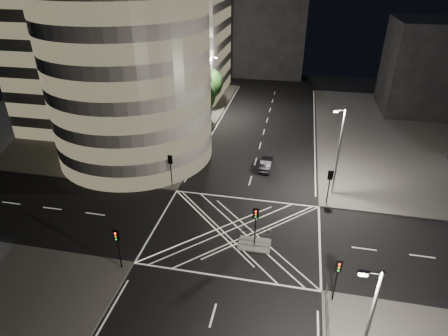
% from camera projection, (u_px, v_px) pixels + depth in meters
% --- Properties ---
extents(ground, '(120.00, 120.00, 0.00)m').
position_uv_depth(ground, '(236.00, 232.00, 36.55)').
color(ground, black).
rests_on(ground, ground).
extents(sidewalk_far_left, '(42.00, 42.00, 0.15)m').
position_uv_depth(sidewalk_far_left, '(98.00, 114.00, 64.73)').
color(sidewalk_far_left, '#4E4C49').
rests_on(sidewalk_far_left, ground).
extents(central_island, '(3.00, 2.00, 0.15)m').
position_uv_depth(central_island, '(254.00, 244.00, 34.88)').
color(central_island, slate).
rests_on(central_island, ground).
extents(office_tower_curved, '(30.00, 29.00, 27.20)m').
position_uv_depth(office_tower_curved, '(109.00, 51.00, 50.10)').
color(office_tower_curved, gray).
rests_on(office_tower_curved, sidewalk_far_left).
extents(office_block_rear, '(24.00, 16.00, 22.00)m').
position_uv_depth(office_block_rear, '(161.00, 34.00, 70.98)').
color(office_block_rear, gray).
rests_on(office_block_rear, sidewalk_far_left).
extents(building_right_far, '(14.00, 12.00, 15.00)m').
position_uv_depth(building_right_far, '(431.00, 67.00, 62.55)').
color(building_right_far, black).
rests_on(building_right_far, sidewalk_far_right).
extents(building_far_end, '(18.00, 8.00, 18.00)m').
position_uv_depth(building_far_end, '(264.00, 34.00, 82.57)').
color(building_far_end, black).
rests_on(building_far_end, ground).
extents(tree_a, '(3.96, 3.96, 6.27)m').
position_uv_depth(tree_a, '(162.00, 146.00, 44.10)').
color(tree_a, black).
rests_on(tree_a, sidewalk_far_left).
extents(tree_b, '(5.15, 5.15, 7.65)m').
position_uv_depth(tree_b, '(177.00, 122.00, 48.90)').
color(tree_b, black).
rests_on(tree_b, sidewalk_far_left).
extents(tree_c, '(4.41, 4.41, 6.68)m').
position_uv_depth(tree_c, '(190.00, 110.00, 54.30)').
color(tree_c, black).
rests_on(tree_c, sidewalk_far_left).
extents(tree_d, '(4.77, 4.77, 7.20)m').
position_uv_depth(tree_d, '(201.00, 95.00, 59.29)').
color(tree_d, black).
rests_on(tree_d, sidewalk_far_left).
extents(tree_e, '(4.57, 4.57, 7.29)m').
position_uv_depth(tree_e, '(210.00, 83.00, 64.33)').
color(tree_e, black).
rests_on(tree_e, sidewalk_far_left).
extents(traffic_signal_fl, '(0.55, 0.22, 4.00)m').
position_uv_depth(traffic_signal_fl, '(171.00, 165.00, 42.50)').
color(traffic_signal_fl, black).
rests_on(traffic_signal_fl, sidewalk_far_left).
extents(traffic_signal_nl, '(0.55, 0.22, 4.00)m').
position_uv_depth(traffic_signal_nl, '(117.00, 242.00, 30.85)').
color(traffic_signal_nl, black).
rests_on(traffic_signal_nl, sidewalk_near_left).
extents(traffic_signal_fr, '(0.55, 0.22, 4.00)m').
position_uv_depth(traffic_signal_fr, '(330.00, 181.00, 39.42)').
color(traffic_signal_fr, black).
rests_on(traffic_signal_fr, sidewalk_far_right).
extents(traffic_signal_nr, '(0.55, 0.22, 4.00)m').
position_uv_depth(traffic_signal_nr, '(337.00, 273.00, 27.77)').
color(traffic_signal_nr, black).
rests_on(traffic_signal_nr, sidewalk_near_right).
extents(traffic_signal_island, '(0.55, 0.22, 4.00)m').
position_uv_depth(traffic_signal_island, '(256.00, 220.00, 33.50)').
color(traffic_signal_island, black).
rests_on(traffic_signal_island, central_island).
extents(street_lamp_left_near, '(1.25, 0.25, 10.00)m').
position_uv_depth(street_lamp_left_near, '(178.00, 126.00, 45.80)').
color(street_lamp_left_near, slate).
rests_on(street_lamp_left_near, sidewalk_far_left).
extents(street_lamp_left_far, '(1.25, 0.25, 10.00)m').
position_uv_depth(street_lamp_left_far, '(211.00, 84.00, 61.22)').
color(street_lamp_left_far, slate).
rests_on(street_lamp_left_far, sidewalk_far_left).
extents(street_lamp_right_far, '(1.25, 0.25, 10.00)m').
position_uv_depth(street_lamp_right_far, '(338.00, 150.00, 39.92)').
color(street_lamp_right_far, slate).
rests_on(street_lamp_right_far, sidewalk_far_right).
extents(street_lamp_right_near, '(1.25, 0.25, 10.00)m').
position_uv_depth(street_lamp_right_near, '(365.00, 335.00, 20.21)').
color(street_lamp_right_near, slate).
rests_on(street_lamp_right_near, sidewalk_near_right).
extents(railing_island_south, '(2.80, 0.06, 1.10)m').
position_uv_depth(railing_island_south, '(253.00, 245.00, 33.80)').
color(railing_island_south, slate).
rests_on(railing_island_south, central_island).
extents(railing_island_north, '(2.80, 0.06, 1.10)m').
position_uv_depth(railing_island_north, '(256.00, 233.00, 35.35)').
color(railing_island_north, slate).
rests_on(railing_island_north, central_island).
extents(sedan, '(1.51, 4.14, 1.36)m').
position_uv_depth(sedan, '(266.00, 164.00, 47.46)').
color(sedan, black).
rests_on(sedan, ground).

